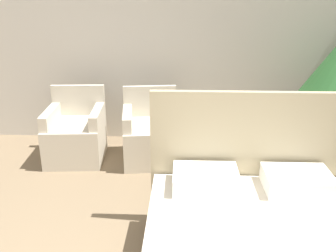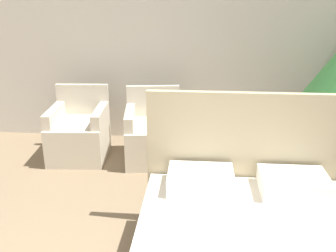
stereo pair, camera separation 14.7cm
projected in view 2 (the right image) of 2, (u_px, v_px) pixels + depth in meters
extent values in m
cube|color=silver|center=(160.00, 31.00, 4.77)|extent=(10.00, 0.06, 2.90)
cube|color=tan|center=(243.00, 163.00, 3.08)|extent=(1.59, 0.06, 1.19)
cube|color=white|center=(201.00, 180.00, 2.88)|extent=(0.50, 0.37, 0.14)
cube|color=white|center=(294.00, 184.00, 2.83)|extent=(0.50, 0.37, 0.14)
cube|color=beige|center=(79.00, 140.00, 4.54)|extent=(0.70, 0.76, 0.45)
cube|color=beige|center=(83.00, 99.00, 4.70)|extent=(0.65, 0.10, 0.38)
cube|color=beige|center=(54.00, 115.00, 4.44)|extent=(0.14, 0.65, 0.17)
cube|color=beige|center=(100.00, 115.00, 4.43)|extent=(0.14, 0.65, 0.17)
cube|color=beige|center=(154.00, 142.00, 4.47)|extent=(0.73, 0.79, 0.45)
cube|color=beige|center=(153.00, 101.00, 4.63)|extent=(0.65, 0.14, 0.38)
cube|color=beige|center=(130.00, 118.00, 4.35)|extent=(0.18, 0.65, 0.17)
cube|color=beige|center=(177.00, 117.00, 4.37)|extent=(0.18, 0.65, 0.17)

